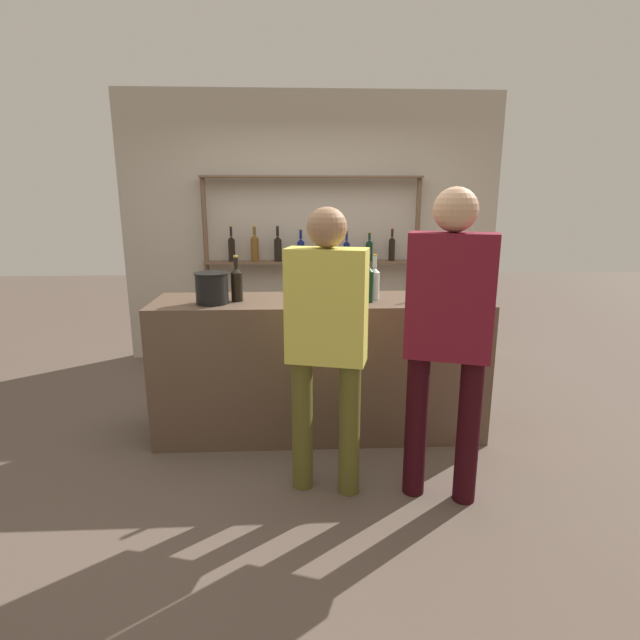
{
  "coord_description": "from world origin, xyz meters",
  "views": [
    {
      "loc": [
        -0.16,
        -3.52,
        1.74
      ],
      "look_at": [
        0.0,
        0.0,
        0.87
      ],
      "focal_mm": 28.0,
      "sensor_mm": 36.0,
      "label": 1
    }
  ],
  "objects_px": {
    "counter_bottle_1": "(346,283)",
    "customer_center": "(326,332)",
    "counter_bottle_3": "(237,283)",
    "customer_right": "(448,324)",
    "counter_bottle_4": "(374,282)",
    "ice_bucket": "(212,288)",
    "wine_glass": "(472,288)",
    "counter_bottle_0": "(435,280)",
    "counter_bottle_2": "(368,283)",
    "cork_jar": "(460,290)"
  },
  "relations": [
    {
      "from": "counter_bottle_3",
      "to": "customer_center",
      "type": "distance_m",
      "value": 0.98
    },
    {
      "from": "wine_glass",
      "to": "ice_bucket",
      "type": "height_order",
      "value": "ice_bucket"
    },
    {
      "from": "counter_bottle_1",
      "to": "wine_glass",
      "type": "height_order",
      "value": "counter_bottle_1"
    },
    {
      "from": "customer_right",
      "to": "ice_bucket",
      "type": "bearing_deg",
      "value": 79.32
    },
    {
      "from": "counter_bottle_1",
      "to": "customer_center",
      "type": "distance_m",
      "value": 0.8
    },
    {
      "from": "cork_jar",
      "to": "counter_bottle_2",
      "type": "bearing_deg",
      "value": -176.74
    },
    {
      "from": "wine_glass",
      "to": "ice_bucket",
      "type": "relative_size",
      "value": 0.66
    },
    {
      "from": "counter_bottle_0",
      "to": "counter_bottle_1",
      "type": "height_order",
      "value": "counter_bottle_1"
    },
    {
      "from": "counter_bottle_1",
      "to": "counter_bottle_2",
      "type": "distance_m",
      "value": 0.16
    },
    {
      "from": "cork_jar",
      "to": "customer_center",
      "type": "xyz_separation_m",
      "value": [
        -1.0,
        -0.73,
        -0.1
      ]
    },
    {
      "from": "counter_bottle_2",
      "to": "customer_right",
      "type": "xyz_separation_m",
      "value": [
        0.33,
        -0.8,
        -0.1
      ]
    },
    {
      "from": "customer_right",
      "to": "counter_bottle_2",
      "type": "bearing_deg",
      "value": 41.42
    },
    {
      "from": "counter_bottle_2",
      "to": "wine_glass",
      "type": "distance_m",
      "value": 0.71
    },
    {
      "from": "cork_jar",
      "to": "customer_right",
      "type": "height_order",
      "value": "customer_right"
    },
    {
      "from": "cork_jar",
      "to": "customer_center",
      "type": "height_order",
      "value": "customer_center"
    },
    {
      "from": "counter_bottle_0",
      "to": "counter_bottle_2",
      "type": "relative_size",
      "value": 0.92
    },
    {
      "from": "counter_bottle_0",
      "to": "wine_glass",
      "type": "height_order",
      "value": "counter_bottle_0"
    },
    {
      "from": "counter_bottle_4",
      "to": "customer_center",
      "type": "distance_m",
      "value": 0.89
    },
    {
      "from": "counter_bottle_3",
      "to": "customer_right",
      "type": "distance_m",
      "value": 1.53
    },
    {
      "from": "counter_bottle_1",
      "to": "ice_bucket",
      "type": "distance_m",
      "value": 0.94
    },
    {
      "from": "wine_glass",
      "to": "counter_bottle_3",
      "type": "bearing_deg",
      "value": 173.47
    },
    {
      "from": "counter_bottle_0",
      "to": "customer_right",
      "type": "distance_m",
      "value": 0.97
    },
    {
      "from": "counter_bottle_2",
      "to": "customer_right",
      "type": "height_order",
      "value": "customer_right"
    },
    {
      "from": "counter_bottle_0",
      "to": "customer_right",
      "type": "bearing_deg",
      "value": -100.78
    },
    {
      "from": "ice_bucket",
      "to": "counter_bottle_3",
      "type": "bearing_deg",
      "value": 26.46
    },
    {
      "from": "counter_bottle_2",
      "to": "wine_glass",
      "type": "bearing_deg",
      "value": -8.6
    },
    {
      "from": "counter_bottle_3",
      "to": "customer_center",
      "type": "height_order",
      "value": "customer_center"
    },
    {
      "from": "counter_bottle_3",
      "to": "wine_glass",
      "type": "distance_m",
      "value": 1.63
    },
    {
      "from": "ice_bucket",
      "to": "counter_bottle_1",
      "type": "bearing_deg",
      "value": 4.78
    },
    {
      "from": "counter_bottle_0",
      "to": "customer_right",
      "type": "height_order",
      "value": "customer_right"
    },
    {
      "from": "counter_bottle_3",
      "to": "wine_glass",
      "type": "height_order",
      "value": "counter_bottle_3"
    },
    {
      "from": "counter_bottle_0",
      "to": "counter_bottle_1",
      "type": "xyz_separation_m",
      "value": [
        -0.66,
        -0.08,
        -0.0
      ]
    },
    {
      "from": "counter_bottle_1",
      "to": "wine_glass",
      "type": "bearing_deg",
      "value": -12.22
    },
    {
      "from": "counter_bottle_1",
      "to": "customer_center",
      "type": "xyz_separation_m",
      "value": [
        -0.19,
        -0.77,
        -0.15
      ]
    },
    {
      "from": "counter_bottle_4",
      "to": "ice_bucket",
      "type": "height_order",
      "value": "counter_bottle_4"
    },
    {
      "from": "counter_bottle_4",
      "to": "counter_bottle_0",
      "type": "bearing_deg",
      "value": 7.34
    },
    {
      "from": "counter_bottle_3",
      "to": "customer_center",
      "type": "relative_size",
      "value": 0.19
    },
    {
      "from": "counter_bottle_1",
      "to": "wine_glass",
      "type": "distance_m",
      "value": 0.87
    },
    {
      "from": "ice_bucket",
      "to": "counter_bottle_4",
      "type": "bearing_deg",
      "value": 4.77
    },
    {
      "from": "ice_bucket",
      "to": "customer_right",
      "type": "bearing_deg",
      "value": -29.31
    },
    {
      "from": "customer_right",
      "to": "counter_bottle_1",
      "type": "bearing_deg",
      "value": 47.4
    },
    {
      "from": "counter_bottle_4",
      "to": "ice_bucket",
      "type": "distance_m",
      "value": 1.14
    },
    {
      "from": "customer_center",
      "to": "counter_bottle_1",
      "type": "bearing_deg",
      "value": 1.01
    },
    {
      "from": "counter_bottle_4",
      "to": "wine_glass",
      "type": "xyz_separation_m",
      "value": [
        0.64,
        -0.2,
        -0.01
      ]
    },
    {
      "from": "ice_bucket",
      "to": "customer_center",
      "type": "xyz_separation_m",
      "value": [
        0.75,
        -0.69,
        -0.14
      ]
    },
    {
      "from": "ice_bucket",
      "to": "counter_bottle_0",
      "type": "bearing_deg",
      "value": 5.51
    },
    {
      "from": "counter_bottle_3",
      "to": "counter_bottle_4",
      "type": "xyz_separation_m",
      "value": [
        0.98,
        0.01,
        -0.0
      ]
    },
    {
      "from": "counter_bottle_4",
      "to": "wine_glass",
      "type": "bearing_deg",
      "value": -17.28
    },
    {
      "from": "counter_bottle_2",
      "to": "customer_center",
      "type": "bearing_deg",
      "value": -115.9
    },
    {
      "from": "counter_bottle_1",
      "to": "counter_bottle_4",
      "type": "distance_m",
      "value": 0.2
    }
  ]
}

